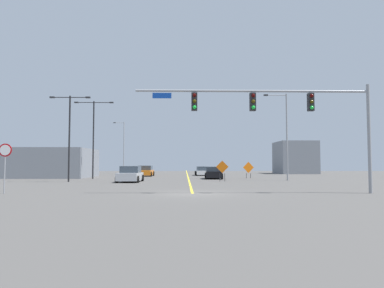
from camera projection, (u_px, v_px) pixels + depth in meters
The scene contains 16 objects.
ground at pixel (192, 194), 20.34m from camera, with size 126.22×126.22×0.00m, color #4C4947.
road_centre_stripe at pixel (187, 175), 55.34m from camera, with size 0.16×70.12×0.01m.
traffic_signal_assembly at pixel (282, 108), 20.71m from camera, with size 13.79×0.44×6.40m.
stop_sign at pixel (5, 158), 20.40m from camera, with size 0.76×0.07×2.88m.
street_lamp_far_left at pixel (285, 132), 36.43m from camera, with size 2.44×0.24×8.96m.
street_lamp_mid_left at pixel (93, 132), 40.42m from camera, with size 4.45×0.24×8.89m.
street_lamp_near_right at pixel (123, 145), 66.92m from camera, with size 2.10×0.24×9.65m.
street_lamp_far_right at pixel (69, 130), 33.74m from camera, with size 3.85×0.24×8.23m.
construction_sign_median_near at pixel (248, 168), 42.02m from camera, with size 1.33×0.24×1.94m.
construction_sign_median_far at pixel (222, 168), 34.49m from camera, with size 1.22×0.16×2.02m.
car_silver_passing at pixel (130, 175), 33.42m from camera, with size 2.20×4.31×1.49m.
car_white_far at pixel (202, 171), 52.11m from camera, with size 2.01×4.29×1.32m.
car_orange_approaching at pixel (145, 171), 49.08m from camera, with size 2.25×4.22×1.46m.
car_black_mid at pixel (214, 173), 40.53m from camera, with size 2.19×4.64×1.38m.
roadside_building_east at pixel (295, 158), 62.06m from camera, with size 6.21×7.25×5.58m.
roadside_building_west at pixel (53, 163), 44.61m from camera, with size 9.38×8.97×3.61m.
Camera 1 is at (-0.47, -20.46, 1.71)m, focal length 33.13 mm.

